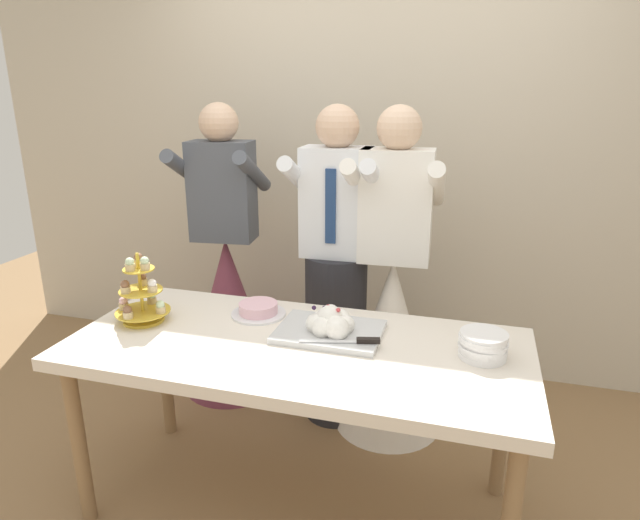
{
  "coord_description": "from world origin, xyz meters",
  "views": [
    {
      "loc": [
        0.63,
        -1.83,
        1.73
      ],
      "look_at": [
        0.05,
        0.15,
        1.07
      ],
      "focal_mm": 30.59,
      "sensor_mm": 36.0,
      "label": 1
    }
  ],
  "objects_px": {
    "cupcake_stand": "(141,296)",
    "main_cake_tray": "(330,326)",
    "person_bride": "(391,323)",
    "plate_stack": "(483,345)",
    "person_guest": "(228,295)",
    "person_groom": "(336,287)",
    "round_cake": "(258,310)",
    "dessert_table": "(297,360)"
  },
  "relations": [
    {
      "from": "cupcake_stand",
      "to": "plate_stack",
      "type": "xyz_separation_m",
      "value": [
        1.4,
        0.06,
        -0.07
      ]
    },
    {
      "from": "plate_stack",
      "to": "round_cake",
      "type": "xyz_separation_m",
      "value": [
        -0.95,
        0.14,
        -0.03
      ]
    },
    {
      "from": "plate_stack",
      "to": "person_bride",
      "type": "height_order",
      "value": "person_bride"
    },
    {
      "from": "cupcake_stand",
      "to": "main_cake_tray",
      "type": "relative_size",
      "value": 0.71
    },
    {
      "from": "dessert_table",
      "to": "round_cake",
      "type": "distance_m",
      "value": 0.34
    },
    {
      "from": "cupcake_stand",
      "to": "main_cake_tray",
      "type": "height_order",
      "value": "cupcake_stand"
    },
    {
      "from": "main_cake_tray",
      "to": "person_guest",
      "type": "xyz_separation_m",
      "value": [
        -0.81,
        0.74,
        -0.23
      ]
    },
    {
      "from": "main_cake_tray",
      "to": "plate_stack",
      "type": "xyz_separation_m",
      "value": [
        0.59,
        -0.03,
        0.01
      ]
    },
    {
      "from": "round_cake",
      "to": "person_groom",
      "type": "height_order",
      "value": "person_groom"
    },
    {
      "from": "plate_stack",
      "to": "person_guest",
      "type": "xyz_separation_m",
      "value": [
        -1.4,
        0.77,
        -0.24
      ]
    },
    {
      "from": "dessert_table",
      "to": "person_bride",
      "type": "relative_size",
      "value": 1.08
    },
    {
      "from": "cupcake_stand",
      "to": "round_cake",
      "type": "relative_size",
      "value": 1.27
    },
    {
      "from": "cupcake_stand",
      "to": "person_groom",
      "type": "xyz_separation_m",
      "value": [
        0.67,
        0.71,
        -0.14
      ]
    },
    {
      "from": "round_cake",
      "to": "person_bride",
      "type": "height_order",
      "value": "person_bride"
    },
    {
      "from": "person_bride",
      "to": "person_guest",
      "type": "xyz_separation_m",
      "value": [
        -0.97,
        0.13,
        0.0
      ]
    },
    {
      "from": "plate_stack",
      "to": "round_cake",
      "type": "height_order",
      "value": "plate_stack"
    },
    {
      "from": "dessert_table",
      "to": "main_cake_tray",
      "type": "distance_m",
      "value": 0.19
    },
    {
      "from": "person_groom",
      "to": "person_bride",
      "type": "height_order",
      "value": "same"
    },
    {
      "from": "cupcake_stand",
      "to": "person_guest",
      "type": "xyz_separation_m",
      "value": [
        -0.01,
        0.83,
        -0.31
      ]
    },
    {
      "from": "cupcake_stand",
      "to": "person_groom",
      "type": "distance_m",
      "value": 0.99
    },
    {
      "from": "main_cake_tray",
      "to": "person_bride",
      "type": "relative_size",
      "value": 0.26
    },
    {
      "from": "plate_stack",
      "to": "person_bride",
      "type": "relative_size",
      "value": 0.11
    },
    {
      "from": "dessert_table",
      "to": "plate_stack",
      "type": "relative_size",
      "value": 9.93
    },
    {
      "from": "round_cake",
      "to": "main_cake_tray",
      "type": "bearing_deg",
      "value": -16.99
    },
    {
      "from": "plate_stack",
      "to": "person_groom",
      "type": "distance_m",
      "value": 0.98
    },
    {
      "from": "dessert_table",
      "to": "person_groom",
      "type": "distance_m",
      "value": 0.73
    },
    {
      "from": "main_cake_tray",
      "to": "person_guest",
      "type": "distance_m",
      "value": 1.12
    },
    {
      "from": "round_cake",
      "to": "person_groom",
      "type": "bearing_deg",
      "value": 66.76
    },
    {
      "from": "person_groom",
      "to": "cupcake_stand",
      "type": "bearing_deg",
      "value": -133.2
    },
    {
      "from": "main_cake_tray",
      "to": "plate_stack",
      "type": "bearing_deg",
      "value": -2.7
    },
    {
      "from": "dessert_table",
      "to": "person_bride",
      "type": "bearing_deg",
      "value": 69.79
    },
    {
      "from": "round_cake",
      "to": "plate_stack",
      "type": "bearing_deg",
      "value": -8.22
    },
    {
      "from": "dessert_table",
      "to": "person_guest",
      "type": "xyz_separation_m",
      "value": [
        -0.71,
        0.85,
        -0.12
      ]
    },
    {
      "from": "person_bride",
      "to": "dessert_table",
      "type": "bearing_deg",
      "value": -110.21
    },
    {
      "from": "plate_stack",
      "to": "person_groom",
      "type": "bearing_deg",
      "value": 138.34
    },
    {
      "from": "main_cake_tray",
      "to": "round_cake",
      "type": "height_order",
      "value": "main_cake_tray"
    },
    {
      "from": "plate_stack",
      "to": "cupcake_stand",
      "type": "bearing_deg",
      "value": -177.42
    },
    {
      "from": "main_cake_tray",
      "to": "person_bride",
      "type": "distance_m",
      "value": 0.67
    },
    {
      "from": "dessert_table",
      "to": "person_groom",
      "type": "bearing_deg",
      "value": 92.36
    },
    {
      "from": "person_bride",
      "to": "plate_stack",
      "type": "bearing_deg",
      "value": -55.86
    },
    {
      "from": "person_groom",
      "to": "person_guest",
      "type": "distance_m",
      "value": 0.71
    },
    {
      "from": "main_cake_tray",
      "to": "person_groom",
      "type": "distance_m",
      "value": 0.64
    }
  ]
}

